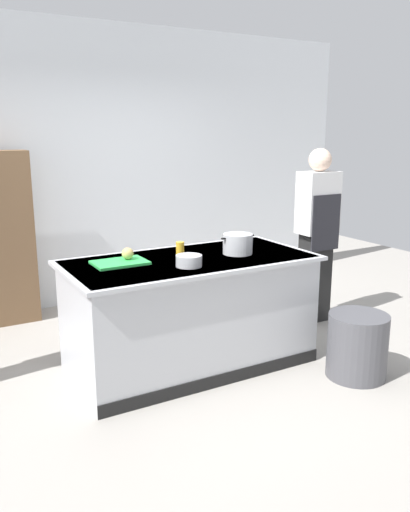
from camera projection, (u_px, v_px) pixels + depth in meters
The scene contains 10 objects.
ground_plane at pixel (191, 364), 4.38m from camera, with size 10.00×10.00×0.00m, color #9E9991.
back_wall at pixel (99, 166), 5.80m from camera, with size 6.40×0.12×3.00m, color silver.
counter_island at pixel (190, 311), 4.27m from camera, with size 1.98×0.98×0.90m.
cutting_board at pixel (120, 263), 4.00m from camera, with size 0.40×0.28×0.02m, color green.
onion at pixel (128, 253), 4.05m from camera, with size 0.09×0.09×0.09m, color tan.
stock_pot at pixel (238, 244), 4.31m from camera, with size 0.31×0.24×0.16m.
mixing_bowl at pixel (189, 261), 3.92m from camera, with size 0.20×0.20×0.09m, color #B7BABF.
juice_cup at pixel (180, 248), 4.32m from camera, with size 0.07×0.07×0.10m, color yellow.
trash_bin at pixel (357, 346), 4.11m from camera, with size 0.46×0.46×0.51m, color #4C4C51.
person_chef at pixel (317, 232), 5.20m from camera, with size 0.38×0.25×1.72m.
Camera 1 is at (-1.91, -3.57, 1.89)m, focal length 37.15 mm.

